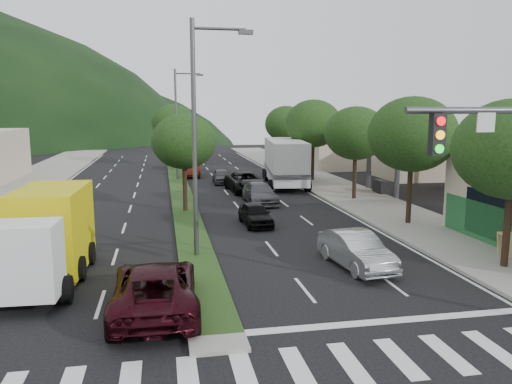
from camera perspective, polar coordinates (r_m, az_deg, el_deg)
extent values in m
plane|color=black|center=(14.56, -4.51, -16.36)|extent=(160.00, 160.00, 0.00)
cube|color=gray|center=(40.98, 9.18, 0.40)|extent=(5.00, 90.00, 0.15)
cube|color=#223E16|center=(41.56, -8.72, 0.51)|extent=(1.60, 56.00, 0.12)
cube|color=silver|center=(12.79, -3.48, -20.17)|extent=(19.00, 2.20, 0.01)
cube|color=black|center=(13.28, 19.99, 6.17)|extent=(0.35, 0.25, 1.05)
cube|color=silver|center=(40.56, 19.56, 6.89)|extent=(12.00, 8.00, 0.50)
cube|color=#FAA00D|center=(40.58, 19.54, 6.40)|extent=(12.20, 8.20, 0.50)
cylinder|color=#47494C|center=(36.66, 15.88, 2.64)|extent=(0.36, 0.36, 4.60)
cylinder|color=#47494C|center=(40.86, 25.98, 2.70)|extent=(0.36, 0.36, 4.60)
cylinder|color=#47494C|center=(41.16, 12.78, 3.45)|extent=(0.36, 0.36, 4.60)
cylinder|color=#47494C|center=(44.94, 22.20, 3.46)|extent=(0.36, 0.36, 4.60)
cube|color=black|center=(39.11, 14.14, 0.52)|extent=(0.80, 1.60, 1.10)
cube|color=black|center=(43.07, 23.85, 0.79)|extent=(0.80, 1.60, 1.10)
cube|color=beige|center=(60.87, 9.40, 5.64)|extent=(10.00, 16.00, 5.20)
cylinder|color=black|center=(22.09, 26.81, -3.03)|extent=(0.28, 0.28, 3.64)
cylinder|color=black|center=(28.71, 17.14, 0.35)|extent=(0.28, 0.28, 3.81)
ellipsoid|color=black|center=(28.43, 17.43, 6.32)|extent=(4.80, 4.80, 4.08)
cylinder|color=black|center=(35.92, 11.21, 2.11)|extent=(0.28, 0.28, 3.58)
ellipsoid|color=black|center=(35.69, 11.35, 6.60)|extent=(4.40, 4.40, 3.74)
cylinder|color=black|center=(45.28, 6.51, 3.88)|extent=(0.28, 0.28, 3.92)
ellipsoid|color=black|center=(45.10, 6.58, 7.78)|extent=(5.00, 5.00, 4.25)
cylinder|color=black|center=(54.89, 3.42, 4.74)|extent=(0.28, 0.28, 3.70)
ellipsoid|color=black|center=(54.74, 3.45, 7.77)|extent=(4.60, 4.60, 3.91)
cylinder|color=black|center=(31.42, -8.13, 0.93)|extent=(0.28, 0.28, 3.36)
ellipsoid|color=black|center=(31.15, -8.24, 5.75)|extent=(4.00, 4.00, 3.40)
cylinder|color=black|center=(57.24, -9.35, 4.84)|extent=(0.28, 0.28, 3.81)
ellipsoid|color=black|center=(57.10, -9.43, 7.84)|extent=(4.80, 4.80, 4.08)
cylinder|color=#47494C|center=(21.15, -7.06, 5.69)|extent=(0.20, 0.20, 10.00)
cylinder|color=#47494C|center=(21.47, -4.23, 18.10)|extent=(2.20, 0.12, 0.12)
cube|color=#47494C|center=(21.60, -1.18, 17.80)|extent=(0.60, 0.25, 0.18)
cylinder|color=#47494C|center=(46.10, -9.10, 7.52)|extent=(0.20, 0.20, 10.00)
cylinder|color=#47494C|center=(46.25, -7.85, 13.26)|extent=(2.20, 0.12, 0.12)
cube|color=#47494C|center=(46.31, -6.45, 13.16)|extent=(0.60, 0.25, 0.18)
imported|color=silver|center=(20.72, 11.35, -6.52)|extent=(2.05, 4.54, 1.45)
imported|color=black|center=(16.32, -11.46, -10.66)|extent=(2.67, 5.66, 1.57)
imported|color=black|center=(27.75, -0.06, -2.53)|extent=(1.63, 3.72, 1.25)
imported|color=#505055|center=(34.37, 0.44, -0.13)|extent=(2.06, 4.81, 1.38)
imported|color=#48160C|center=(48.68, -7.28, 2.51)|extent=(1.47, 3.97, 1.30)
imported|color=black|center=(39.19, -1.16, 1.14)|extent=(2.96, 5.71, 1.54)
imported|color=#444448|center=(43.93, -3.95, 1.81)|extent=(1.56, 3.70, 1.25)
cube|color=white|center=(17.42, -25.20, -7.06)|extent=(2.33, 1.75, 2.38)
cube|color=#D1C40B|center=(20.98, -22.22, -3.91)|extent=(2.57, 4.45, 3.21)
cube|color=black|center=(20.52, -22.55, -7.96)|extent=(2.33, 6.09, 0.31)
cylinder|color=black|center=(17.87, -20.82, -10.39)|extent=(0.35, 0.95, 0.93)
cylinder|color=black|center=(19.97, -19.42, -8.24)|extent=(0.35, 0.95, 0.93)
cylinder|color=black|center=(20.57, -26.01, -8.16)|extent=(0.35, 0.95, 0.93)
cylinder|color=black|center=(21.90, -18.40, -6.65)|extent=(0.35, 0.95, 0.93)
cylinder|color=black|center=(22.45, -24.44, -6.63)|extent=(0.35, 0.95, 0.93)
cube|color=silver|center=(42.56, 3.35, 3.68)|extent=(4.09, 10.32, 3.35)
cube|color=slate|center=(42.65, 3.34, 2.56)|extent=(4.15, 10.33, 0.39)
cylinder|color=black|center=(46.59, 1.07, 2.10)|extent=(0.52, 1.05, 1.00)
cylinder|color=black|center=(46.88, 4.48, 2.12)|extent=(0.52, 1.05, 1.00)
cylinder|color=black|center=(45.40, 1.18, 1.91)|extent=(0.52, 1.05, 1.00)
cylinder|color=black|center=(45.69, 4.68, 1.93)|extent=(0.52, 1.05, 1.00)
cylinder|color=black|center=(39.06, 1.88, 0.71)|extent=(0.52, 1.05, 1.00)
cylinder|color=black|center=(39.40, 5.93, 0.74)|extent=(0.52, 1.05, 1.00)
cube|color=#D1B87F|center=(23.57, 27.03, -5.57)|extent=(0.66, 0.36, 1.02)
cube|color=#D1B87F|center=(23.97, 26.53, -5.31)|extent=(0.66, 0.36, 1.02)
cube|color=#D1B87F|center=(23.66, 26.86, -4.30)|extent=(0.70, 0.60, 0.04)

